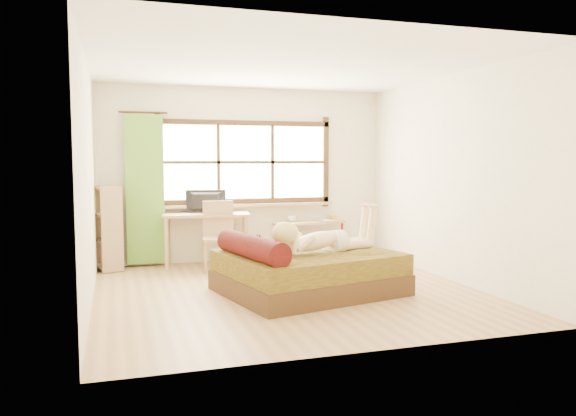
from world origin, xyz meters
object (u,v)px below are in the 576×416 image
object	(u,v)px
woman	(322,228)
bookshelf	(108,228)
kitten	(248,244)
chair	(218,232)
desk	(207,220)
bed	(306,271)
pipe_shelf	(310,231)

from	to	relation	value
woman	bookshelf	distance (m)	3.31
kitten	chair	size ratio (longest dim) A/B	0.30
desk	woman	bearing A→B (deg)	-54.86
bed	desk	distance (m)	2.29
desk	pipe_shelf	xyz separation A→B (m)	(1.69, 0.12, -0.25)
chair	bookshelf	xyz separation A→B (m)	(-1.52, 0.44, 0.06)
pipe_shelf	bookshelf	xyz separation A→B (m)	(-3.10, -0.04, 0.18)
bookshelf	desk	bearing A→B (deg)	-16.21
kitten	bookshelf	bearing A→B (deg)	114.68
chair	pipe_shelf	size ratio (longest dim) A/B	0.81
bed	woman	bearing A→B (deg)	-24.22
woman	pipe_shelf	bearing A→B (deg)	61.05
woman	chair	size ratio (longest dim) A/B	1.38
bed	desk	xyz separation A→B (m)	(-0.85, 2.08, 0.42)
desk	bookshelf	distance (m)	1.41
kitten	desk	size ratio (longest dim) A/B	0.22
kitten	chair	xyz separation A→B (m)	(-0.07, 1.61, -0.05)
kitten	chair	world-z (taller)	chair
chair	pipe_shelf	distance (m)	1.65
desk	bookshelf	xyz separation A→B (m)	(-1.41, 0.08, -0.07)
pipe_shelf	bookshelf	world-z (taller)	bookshelf
woman	desk	distance (m)	2.37
woman	pipe_shelf	distance (m)	2.36
bed	bookshelf	xyz separation A→B (m)	(-2.26, 2.17, 0.35)
woman	bookshelf	size ratio (longest dim) A/B	1.13
bed	chair	bearing A→B (deg)	100.18
desk	chair	xyz separation A→B (m)	(0.11, -0.36, -0.13)
pipe_shelf	bookshelf	distance (m)	3.10
kitten	bookshelf	world-z (taller)	bookshelf
woman	kitten	distance (m)	0.90
kitten	bookshelf	distance (m)	2.60
kitten	pipe_shelf	size ratio (longest dim) A/B	0.24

